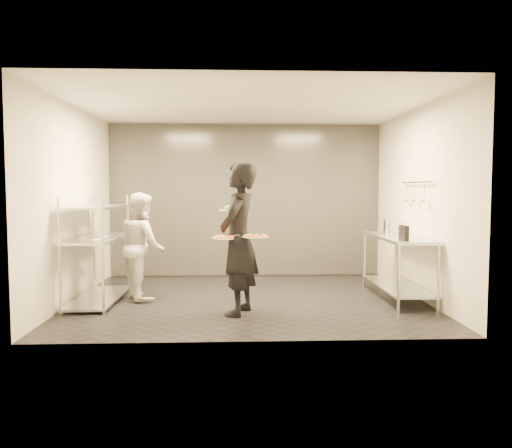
{
  "coord_description": "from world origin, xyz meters",
  "views": [
    {
      "loc": [
        -0.19,
        -7.14,
        1.6
      ],
      "look_at": [
        0.11,
        -0.01,
        1.1
      ],
      "focal_mm": 35.0,
      "sensor_mm": 36.0,
      "label": 1
    }
  ],
  "objects_px": {
    "bottle_green": "(388,228)",
    "bottle_dark": "(385,225)",
    "prep_counter": "(397,256)",
    "waiter": "(239,239)",
    "chef": "(142,246)",
    "bottle_clear": "(401,227)",
    "pizza_plate_near": "(226,237)",
    "pizza_plate_far": "(255,236)",
    "pass_rack": "(97,248)",
    "pos_monitor": "(404,233)",
    "salad_plate": "(229,209)"
  },
  "relations": [
    {
      "from": "waiter",
      "to": "pos_monitor",
      "type": "relative_size",
      "value": 7.04
    },
    {
      "from": "pizza_plate_near",
      "to": "bottle_clear",
      "type": "distance_m",
      "value": 2.92
    },
    {
      "from": "pos_monitor",
      "to": "bottle_dark",
      "type": "relative_size",
      "value": 1.47
    },
    {
      "from": "pos_monitor",
      "to": "bottle_clear",
      "type": "distance_m",
      "value": 0.92
    },
    {
      "from": "pizza_plate_far",
      "to": "prep_counter",
      "type": "bearing_deg",
      "value": 26.25
    },
    {
      "from": "chef",
      "to": "pizza_plate_far",
      "type": "height_order",
      "value": "chef"
    },
    {
      "from": "prep_counter",
      "to": "bottle_dark",
      "type": "height_order",
      "value": "bottle_dark"
    },
    {
      "from": "pass_rack",
      "to": "bottle_dark",
      "type": "distance_m",
      "value": 4.46
    },
    {
      "from": "pizza_plate_near",
      "to": "pass_rack",
      "type": "bearing_deg",
      "value": 151.76
    },
    {
      "from": "pos_monitor",
      "to": "salad_plate",
      "type": "bearing_deg",
      "value": 179.61
    },
    {
      "from": "bottle_clear",
      "to": "bottle_dark",
      "type": "bearing_deg",
      "value": 99.61
    },
    {
      "from": "waiter",
      "to": "pizza_plate_far",
      "type": "bearing_deg",
      "value": 61.25
    },
    {
      "from": "chef",
      "to": "pass_rack",
      "type": "bearing_deg",
      "value": 79.96
    },
    {
      "from": "pizza_plate_far",
      "to": "chef",
      "type": "bearing_deg",
      "value": 143.3
    },
    {
      "from": "waiter",
      "to": "chef",
      "type": "bearing_deg",
      "value": -107.07
    },
    {
      "from": "prep_counter",
      "to": "pizza_plate_far",
      "type": "xyz_separation_m",
      "value": [
        -2.12,
        -1.05,
        0.4
      ]
    },
    {
      "from": "pizza_plate_far",
      "to": "pos_monitor",
      "type": "bearing_deg",
      "value": 12.53
    },
    {
      "from": "pass_rack",
      "to": "salad_plate",
      "type": "relative_size",
      "value": 6.25
    },
    {
      "from": "waiter",
      "to": "salad_plate",
      "type": "relative_size",
      "value": 7.58
    },
    {
      "from": "pass_rack",
      "to": "bottle_green",
      "type": "bearing_deg",
      "value": -1.37
    },
    {
      "from": "bottle_green",
      "to": "prep_counter",
      "type": "bearing_deg",
      "value": 29.79
    },
    {
      "from": "salad_plate",
      "to": "pizza_plate_near",
      "type": "bearing_deg",
      "value": -93.03
    },
    {
      "from": "bottle_dark",
      "to": "pizza_plate_far",
      "type": "bearing_deg",
      "value": -139.7
    },
    {
      "from": "salad_plate",
      "to": "pos_monitor",
      "type": "distance_m",
      "value": 2.36
    },
    {
      "from": "bottle_clear",
      "to": "prep_counter",
      "type": "bearing_deg",
      "value": -116.61
    },
    {
      "from": "pass_rack",
      "to": "bottle_clear",
      "type": "height_order",
      "value": "pass_rack"
    },
    {
      "from": "pass_rack",
      "to": "chef",
      "type": "xyz_separation_m",
      "value": [
        0.6,
        0.15,
        0.01
      ]
    },
    {
      "from": "pass_rack",
      "to": "bottle_clear",
      "type": "distance_m",
      "value": 4.49
    },
    {
      "from": "chef",
      "to": "pizza_plate_near",
      "type": "height_order",
      "value": "chef"
    },
    {
      "from": "pass_rack",
      "to": "pos_monitor",
      "type": "xyz_separation_m",
      "value": [
        4.21,
        -0.6,
        0.25
      ]
    },
    {
      "from": "bottle_clear",
      "to": "salad_plate",
      "type": "bearing_deg",
      "value": -162.49
    },
    {
      "from": "bottle_dark",
      "to": "prep_counter",
      "type": "bearing_deg",
      "value": -93.93
    },
    {
      "from": "bottle_green",
      "to": "bottle_clear",
      "type": "height_order",
      "value": "bottle_green"
    },
    {
      "from": "pizza_plate_near",
      "to": "prep_counter",
      "type": "bearing_deg",
      "value": 21.91
    },
    {
      "from": "prep_counter",
      "to": "bottle_clear",
      "type": "xyz_separation_m",
      "value": [
        0.14,
        0.28,
        0.39
      ]
    },
    {
      "from": "bottle_clear",
      "to": "bottle_dark",
      "type": "height_order",
      "value": "bottle_clear"
    },
    {
      "from": "pizza_plate_far",
      "to": "pos_monitor",
      "type": "xyz_separation_m",
      "value": [
        2.0,
        0.44,
        -0.01
      ]
    },
    {
      "from": "prep_counter",
      "to": "bottle_green",
      "type": "xyz_separation_m",
      "value": [
        -0.18,
        -0.1,
        0.41
      ]
    },
    {
      "from": "pizza_plate_far",
      "to": "bottle_clear",
      "type": "distance_m",
      "value": 2.63
    },
    {
      "from": "chef",
      "to": "prep_counter",
      "type": "bearing_deg",
      "value": -116.81
    },
    {
      "from": "salad_plate",
      "to": "bottle_green",
      "type": "xyz_separation_m",
      "value": [
        2.28,
        0.43,
        -0.3
      ]
    },
    {
      "from": "pass_rack",
      "to": "chef",
      "type": "height_order",
      "value": "chef"
    },
    {
      "from": "pass_rack",
      "to": "prep_counter",
      "type": "distance_m",
      "value": 4.33
    },
    {
      "from": "pass_rack",
      "to": "bottle_dark",
      "type": "bearing_deg",
      "value": 10.37
    },
    {
      "from": "bottle_green",
      "to": "bottle_dark",
      "type": "distance_m",
      "value": 0.93
    },
    {
      "from": "chef",
      "to": "bottle_dark",
      "type": "bearing_deg",
      "value": -104.76
    },
    {
      "from": "pass_rack",
      "to": "bottle_green",
      "type": "distance_m",
      "value": 4.16
    },
    {
      "from": "prep_counter",
      "to": "bottle_green",
      "type": "relative_size",
      "value": 7.71
    },
    {
      "from": "pass_rack",
      "to": "bottle_green",
      "type": "height_order",
      "value": "pass_rack"
    },
    {
      "from": "bottle_clear",
      "to": "bottle_green",
      "type": "bearing_deg",
      "value": -129.72
    }
  ]
}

